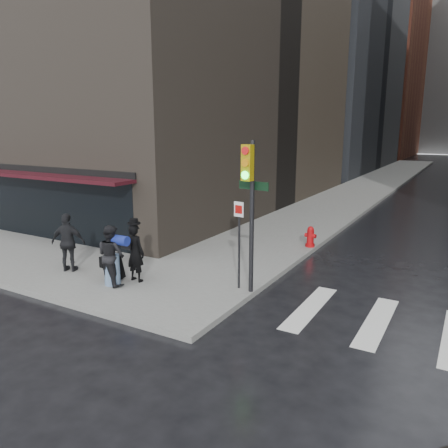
{
  "coord_description": "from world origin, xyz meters",
  "views": [
    {
      "loc": [
        6.68,
        -8.8,
        4.37
      ],
      "look_at": [
        -0.19,
        3.15,
        1.3
      ],
      "focal_mm": 35.0,
      "sensor_mm": 36.0,
      "label": 1
    }
  ],
  "objects_px": {
    "man_greycoat": "(68,243)",
    "traffic_light": "(249,197)",
    "man_overcoat": "(131,255)",
    "man_jeans": "(111,255)",
    "fire_hydrant": "(310,238)"
  },
  "relations": [
    {
      "from": "traffic_light",
      "to": "fire_hydrant",
      "type": "height_order",
      "value": "traffic_light"
    },
    {
      "from": "man_overcoat",
      "to": "man_jeans",
      "type": "xyz_separation_m",
      "value": [
        -0.26,
        -0.47,
        0.08
      ]
    },
    {
      "from": "man_jeans",
      "to": "man_greycoat",
      "type": "distance_m",
      "value": 1.94
    },
    {
      "from": "traffic_light",
      "to": "man_greycoat",
      "type": "bearing_deg",
      "value": -159.87
    },
    {
      "from": "man_overcoat",
      "to": "man_jeans",
      "type": "height_order",
      "value": "man_overcoat"
    },
    {
      "from": "man_greycoat",
      "to": "man_jeans",
      "type": "bearing_deg",
      "value": 150.71
    },
    {
      "from": "man_greycoat",
      "to": "fire_hydrant",
      "type": "relative_size",
      "value": 2.34
    },
    {
      "from": "traffic_light",
      "to": "fire_hydrant",
      "type": "bearing_deg",
      "value": 98.95
    },
    {
      "from": "man_greycoat",
      "to": "traffic_light",
      "type": "xyz_separation_m",
      "value": [
        5.39,
        1.12,
        1.64
      ]
    },
    {
      "from": "fire_hydrant",
      "to": "man_overcoat",
      "type": "bearing_deg",
      "value": -117.95
    },
    {
      "from": "man_jeans",
      "to": "fire_hydrant",
      "type": "xyz_separation_m",
      "value": [
        3.41,
        6.41,
        -0.5
      ]
    },
    {
      "from": "man_jeans",
      "to": "man_greycoat",
      "type": "xyz_separation_m",
      "value": [
        -1.93,
        0.21,
        0.04
      ]
    },
    {
      "from": "man_overcoat",
      "to": "fire_hydrant",
      "type": "relative_size",
      "value": 2.41
    },
    {
      "from": "man_overcoat",
      "to": "traffic_light",
      "type": "distance_m",
      "value": 3.76
    },
    {
      "from": "man_overcoat",
      "to": "man_greycoat",
      "type": "distance_m",
      "value": 2.21
    }
  ]
}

